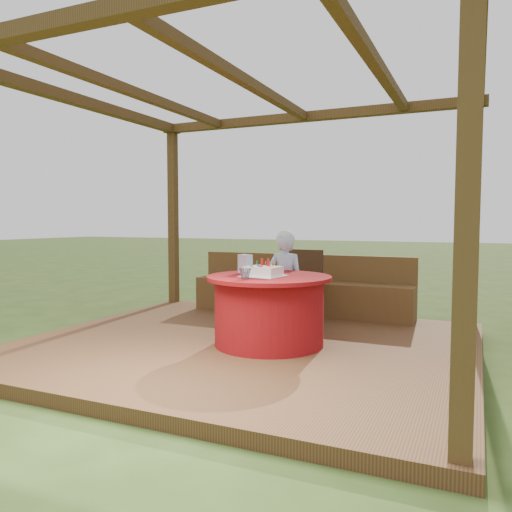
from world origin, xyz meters
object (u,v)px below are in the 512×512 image
Objects in this scene: drinking_glass at (245,274)px; bench at (300,294)px; gift_bag at (245,264)px; elderly_woman at (285,279)px; chair at (302,282)px; table at (269,310)px; birthday_cake at (263,271)px.

bench is at bearing 94.76° from drinking_glass.
elderly_woman is at bearing 90.40° from gift_bag.
bench is 26.63× the size of drinking_glass.
elderly_woman is at bearing -80.05° from bench.
gift_bag reaches higher than chair.
table is 0.55m from drinking_glass.
chair reaches higher than drinking_glass.
bench is at bearing 98.72° from table.
birthday_cake is (0.04, -0.74, 0.17)m from elderly_woman.
elderly_woman is 10.27× the size of drinking_glass.
chair is 1.28m from birthday_cake.
birthday_cake is (0.02, -1.25, 0.25)m from chair.
elderly_woman is at bearing -92.59° from chair.
drinking_glass is at bearing -90.62° from elderly_woman.
drinking_glass is at bearing -85.24° from bench.
gift_bag is (-0.32, 0.12, 0.45)m from table.
chair is 1.15m from gift_bag.
table is 1.20m from chair.
chair is (-0.06, 1.19, 0.15)m from table.
bench is at bearing 111.96° from gift_bag.
birthday_cake is (-0.04, -0.06, 0.40)m from table.
gift_bag is at bearing -91.92° from bench.
elderly_woman reaches higher than drinking_glass.
birthday_cake is at bearing -82.69° from bench.
elderly_woman reaches higher than chair.
bench is 1.71m from gift_bag.
elderly_woman is at bearing 89.38° from drinking_glass.
drinking_glass is (0.23, -0.49, -0.05)m from gift_bag.
chair reaches higher than bench.
elderly_woman is at bearing 96.75° from table.
gift_bag is (-0.05, -1.63, 0.54)m from bench.
drinking_glass is (-0.06, -0.31, 0.00)m from birthday_cake.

